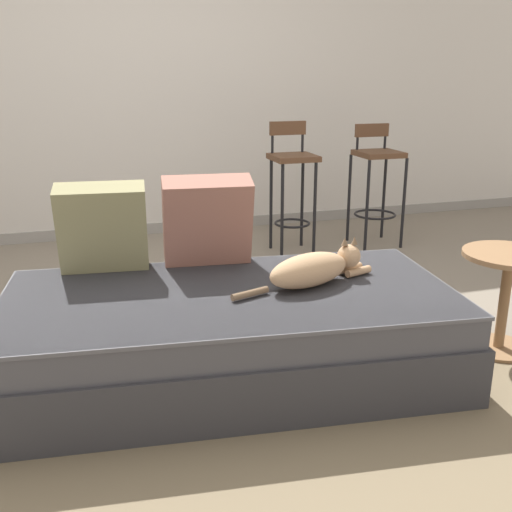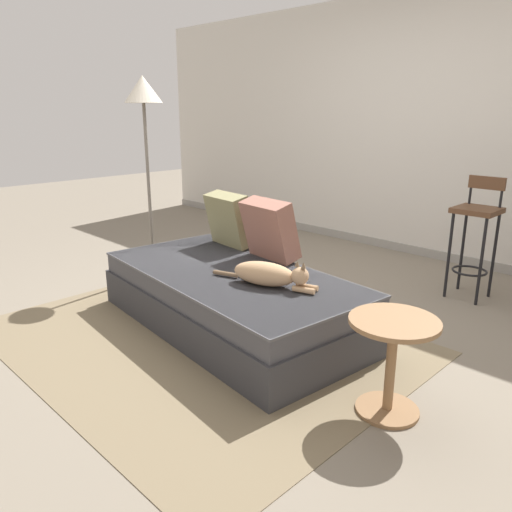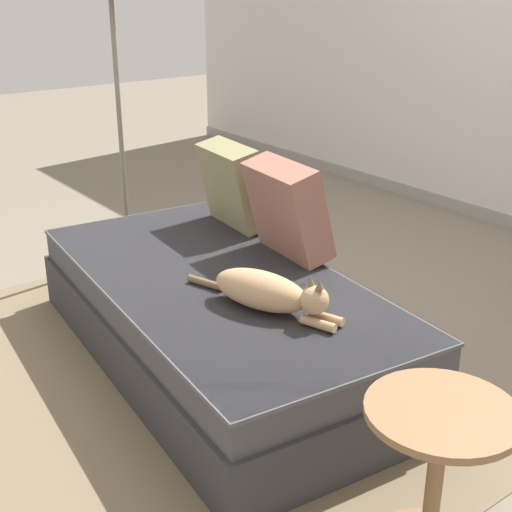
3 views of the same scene
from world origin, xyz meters
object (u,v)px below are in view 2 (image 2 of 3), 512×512
Objects in this scene: bar_stool_near_window at (476,227)px; floor_lamp at (144,109)px; couch at (231,298)px; throw_pillow_corner at (229,220)px; cat at (269,274)px; throw_pillow_middle at (269,230)px; side_table at (392,353)px.

floor_lamp reaches higher than bar_stool_near_window.
throw_pillow_corner reaches higher than couch.
throw_pillow_corner reaches higher than cat.
cat is at bearing -107.41° from bar_stool_near_window.
couch is 2.85× the size of cat.
throw_pillow_middle reaches higher than side_table.
bar_stool_near_window is 1.91× the size of side_table.
cat is 2.00m from floor_lamp.
bar_stool_near_window is (1.45, 1.31, -0.04)m from throw_pillow_corner.
couch is 0.79m from throw_pillow_corner.
throw_pillow_middle reaches higher than couch.
floor_lamp is (-1.32, -0.15, 0.84)m from throw_pillow_middle.
side_table is at bearing -6.27° from couch.
throw_pillow_corner is 0.45× the size of bar_stool_near_window.
floor_lamp is at bearing -146.27° from bar_stool_near_window.
bar_stool_near_window reaches higher than throw_pillow_corner.
cat is (0.39, -0.02, 0.27)m from couch.
cat is 0.97m from side_table.
throw_pillow_middle is at bearing -124.85° from bar_stool_near_window.
cat is at bearing -3.52° from couch.
throw_pillow_middle is 1.48m from side_table.
cat is 0.75× the size of bar_stool_near_window.
bar_stool_near_window is at bearing 101.57° from side_table.
side_table is (0.39, -1.91, -0.26)m from bar_stool_near_window.
throw_pillow_middle is 0.89× the size of side_table.
side_table is at bearing -78.43° from bar_stool_near_window.
cat is at bearing 172.62° from side_table.
throw_pillow_middle is at bearing -6.27° from throw_pillow_corner.
couch is 4.12× the size of side_table.
floor_lamp reaches higher than throw_pillow_middle.
side_table is at bearing -7.38° from cat.
bar_stool_near_window is at bearing 72.59° from cat.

